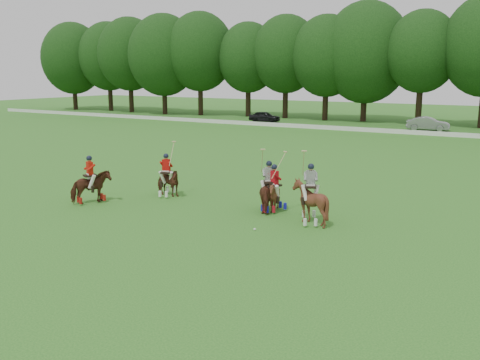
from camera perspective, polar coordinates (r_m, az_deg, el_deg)
The scene contains 11 objects.
ground at distance 21.53m, azimuth -11.03°, elevation -4.95°, with size 180.00×180.00×0.00m, color #24661D.
tree_line at distance 64.84m, azimuth 19.15°, elevation 12.81°, with size 117.98×14.32×14.75m.
boundary_rail at distance 55.39m, azimuth 16.17°, elevation 5.01°, with size 120.00×0.10×0.44m, color white.
car_left at distance 65.80m, azimuth 2.64°, elevation 6.78°, with size 1.53×3.81×1.30m, color black.
car_mid at distance 59.21m, azimuth 19.42°, elevation 5.68°, with size 1.49×4.29×1.41m, color gray.
polo_red_a at distance 25.70m, azimuth -15.64°, elevation -0.65°, with size 1.52×1.97×2.24m.
polo_red_b at distance 26.41m, azimuth -7.83°, elevation -0.15°, with size 1.66×1.53×2.66m.
polo_red_c at distance 23.26m, azimuth 3.64°, elevation -1.64°, with size 1.52×1.59×2.65m.
polo_stripe_a at distance 23.38m, azimuth 3.08°, elevation -1.42°, with size 1.64×1.95×2.77m.
polo_stripe_b at distance 21.64m, azimuth 7.48°, elevation -2.30°, with size 1.97×2.05×2.98m.
polo_ball at distance 20.70m, azimuth 1.57°, elevation -5.28°, with size 0.09×0.09×0.09m, color white.
Camera 1 is at (13.91, -15.30, 6.00)m, focal length 40.00 mm.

